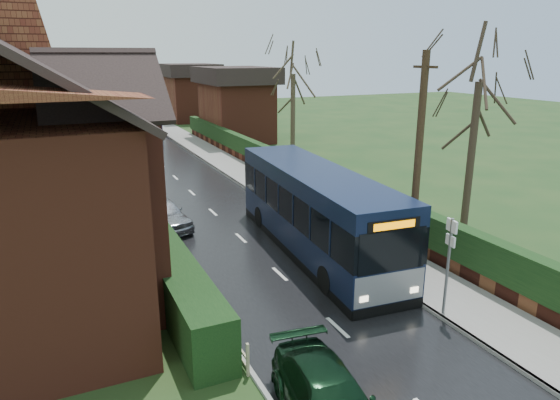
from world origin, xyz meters
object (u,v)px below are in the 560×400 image
bus (316,212)px  telegraph_pole (418,162)px  car_silver (161,213)px  bus_stop_sign (449,253)px

bus → telegraph_pole: (2.60, -2.66, 2.26)m
car_silver → telegraph_pole: bearing=-58.7°
bus_stop_sign → telegraph_pole: 4.30m
bus → telegraph_pole: 4.35m
bus_stop_sign → telegraph_pole: bearing=75.7°
telegraph_pole → car_silver: bearing=124.6°
bus_stop_sign → telegraph_pole: telegraph_pole is taller
bus → telegraph_pole: bearing=-41.2°
telegraph_pole → bus_stop_sign: bearing=-123.2°
bus → car_silver: bearing=137.4°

